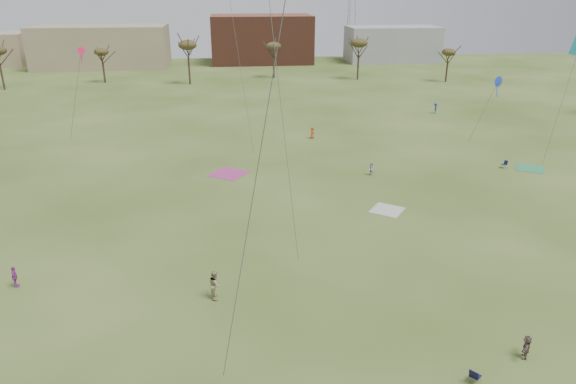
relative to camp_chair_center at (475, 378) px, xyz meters
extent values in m
plane|color=#354D18|center=(-8.15, 1.80, -0.26)|extent=(260.00, 260.00, 0.00)
imported|color=#9B8D62|center=(-13.41, 9.40, 0.73)|extent=(0.78, 0.98, 1.97)
imported|color=brown|center=(3.62, 1.55, 0.45)|extent=(1.09, 1.33, 1.42)
imported|color=#A545A6|center=(-26.94, 12.21, 0.52)|extent=(0.61, 0.98, 1.56)
imported|color=silver|center=(2.83, 31.28, 0.48)|extent=(0.87, 0.91, 1.48)
imported|color=#AF4F1E|center=(-1.23, 46.45, 0.53)|extent=(0.81, 0.91, 1.57)
imported|color=navy|center=(20.63, 58.78, 0.55)|extent=(0.92, 1.19, 1.62)
cube|color=beige|center=(1.90, 22.03, -0.26)|extent=(3.70, 3.70, 0.03)
cube|color=#B0367E|center=(-12.47, 33.54, -0.26)|extent=(4.86, 4.86, 0.03)
cube|color=#349059|center=(21.25, 31.57, -0.26)|extent=(3.92, 3.92, 0.03)
cube|color=#131233|center=(0.01, 0.01, 0.16)|extent=(0.70, 0.70, 0.04)
cube|color=#131233|center=(-0.16, -0.14, 0.39)|extent=(0.42, 0.47, 0.44)
cube|color=#15203A|center=(18.31, 32.01, 0.16)|extent=(0.62, 0.62, 0.04)
cube|color=#15203A|center=(18.53, 32.07, 0.39)|extent=(0.26, 0.52, 0.44)
cylinder|color=#4C4C51|center=(-8.55, 13.77, 10.78)|extent=(1.96, 3.27, 20.29)
cylinder|color=#4C4C51|center=(-11.16, 40.21, 14.19)|extent=(3.36, 5.26, 27.11)
cone|color=#CE1646|center=(-28.91, 43.96, 11.82)|extent=(0.88, 0.06, 0.88)
cube|color=#CE1646|center=(-28.91, 43.96, 11.26)|extent=(0.08, 0.08, 1.44)
cylinder|color=#4C4C51|center=(-30.60, 44.90, 6.23)|extent=(3.43, 1.92, 11.19)
cone|color=blue|center=(19.75, 38.73, 8.26)|extent=(1.25, 0.09, 1.25)
cube|color=blue|center=(19.75, 38.73, 7.46)|extent=(0.08, 0.08, 2.05)
cylinder|color=#4C4C51|center=(18.62, 39.17, 4.45)|extent=(2.30, 0.94, 7.63)
cylinder|color=#4C4C51|center=(22.48, 30.22, 6.94)|extent=(2.30, 0.97, 12.61)
cylinder|color=#4C4C51|center=(-10.99, 0.18, 11.53)|extent=(3.78, 1.56, 21.78)
cylinder|color=#3A2B1E|center=(-56.15, 87.80, 2.29)|extent=(0.40, 0.40, 5.10)
cylinder|color=#3A2B1E|center=(-38.15, 93.80, 1.90)|extent=(0.40, 0.40, 4.32)
ellipsoid|color=#473D1E|center=(-38.15, 93.80, 6.08)|extent=(3.02, 3.02, 1.58)
cylinder|color=#3A2B1E|center=(-20.15, 89.80, 2.44)|extent=(0.40, 0.40, 5.40)
ellipsoid|color=#473D1E|center=(-20.15, 89.80, 7.66)|extent=(3.78, 3.78, 1.98)
cylinder|color=#3A2B1E|center=(-2.15, 95.80, 2.08)|extent=(0.40, 0.40, 4.68)
ellipsoid|color=#473D1E|center=(-2.15, 95.80, 6.60)|extent=(3.28, 3.28, 1.72)
cylinder|color=#3A2B1E|center=(15.85, 91.80, 2.38)|extent=(0.40, 0.40, 5.28)
ellipsoid|color=#473D1E|center=(15.85, 91.80, 7.48)|extent=(3.70, 3.70, 1.94)
cylinder|color=#3A2B1E|center=(33.85, 86.80, 1.84)|extent=(0.40, 0.40, 4.20)
ellipsoid|color=#473D1E|center=(33.85, 86.80, 5.90)|extent=(2.94, 2.94, 1.54)
cube|color=#937F60|center=(-43.15, 116.80, 4.74)|extent=(32.00, 14.00, 10.00)
cube|color=brown|center=(-3.15, 121.80, 5.74)|extent=(26.00, 16.00, 12.00)
cube|color=gray|center=(31.85, 119.80, 4.24)|extent=(24.00, 12.00, 9.00)
camera|label=1|loc=(-11.92, -19.98, 18.82)|focal=32.28mm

